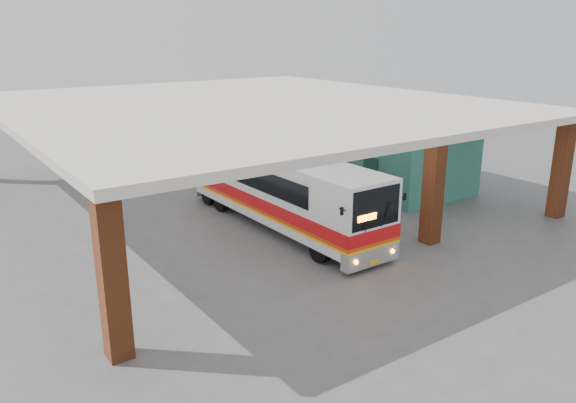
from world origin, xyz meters
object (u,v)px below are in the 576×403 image
Objects in this scene: motorcycle at (375,195)px; pedestrian at (365,214)px; red_chair at (296,167)px; coach_bus at (280,189)px.

pedestrian is (-3.17, -2.76, 0.38)m from motorcycle.
motorcycle is 6.89m from red_chair.
coach_bus reaches higher than red_chair.
coach_bus is at bearing -68.47° from pedestrian.
motorcycle is at bearing -95.35° from red_chair.
red_chair is at bearing 49.77° from coach_bus.
red_chair is (3.57, 9.64, -0.45)m from pedestrian.
red_chair is at bearing -20.62° from motorcycle.
pedestrian is 1.94× the size of red_chair.
coach_bus reaches higher than pedestrian.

